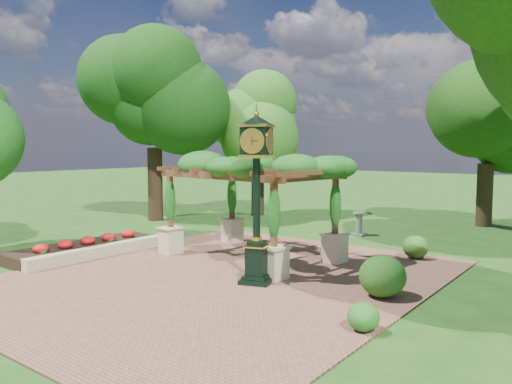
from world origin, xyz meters
The scene contains 13 objects.
ground centered at (0.00, 0.00, 0.00)m, with size 120.00×120.00×0.00m, color #1E4714.
brick_plaza centered at (0.00, 1.00, 0.02)m, with size 10.00×12.00×0.04m, color brown.
border_wall centered at (-4.60, 0.50, 0.20)m, with size 0.35×5.00×0.40m, color #C6B793.
flower_bed centered at (-5.50, 0.50, 0.18)m, with size 1.50×5.00×0.36m, color red.
pedestal_clock centered at (1.10, 1.07, 2.59)m, with size 1.08×1.08×4.32m.
pergola centered at (-0.84, 3.28, 2.72)m, with size 5.63×3.93×3.31m.
sundial centered at (0.08, 9.12, 0.41)m, with size 0.53×0.53×0.93m.
shrub_front centered at (4.73, -0.39, 0.31)m, with size 0.60×0.60×0.54m, color #22611B.
shrub_mid centered at (4.14, 1.86, 0.52)m, with size 1.08×1.08×0.97m, color #235618.
shrub_back centered at (3.35, 6.29, 0.39)m, with size 0.79×0.79×0.71m, color #2A5719.
tree_west_near centered at (-9.50, 7.08, 6.13)m, with size 4.29×4.29×8.94m.
tree_west_far centered at (-6.72, 11.48, 4.79)m, with size 4.02×4.02×6.99m.
tree_north centered at (3.42, 14.66, 4.88)m, with size 3.87×3.87×7.14m.
Camera 1 is at (8.62, -8.85, 3.48)m, focal length 35.00 mm.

